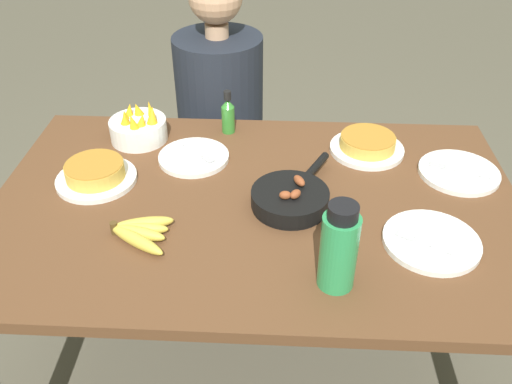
# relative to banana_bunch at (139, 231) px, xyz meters

# --- Properties ---
(ground_plane) EXTENTS (14.00, 14.00, 0.00)m
(ground_plane) POSITION_rel_banana_bunch_xyz_m (0.30, 0.18, -0.78)
(ground_plane) COLOR #565142
(dining_table) EXTENTS (1.53, 0.96, 0.77)m
(dining_table) POSITION_rel_banana_bunch_xyz_m (0.30, 0.18, -0.12)
(dining_table) COLOR brown
(dining_table) RESTS_ON ground_plane
(banana_bunch) EXTENTS (0.17, 0.17, 0.04)m
(banana_bunch) POSITION_rel_banana_bunch_xyz_m (0.00, 0.00, 0.00)
(banana_bunch) COLOR gold
(banana_bunch) RESTS_ON dining_table
(skillet) EXTENTS (0.23, 0.34, 0.08)m
(skillet) POSITION_rel_banana_bunch_xyz_m (0.40, 0.16, 0.01)
(skillet) COLOR black
(skillet) RESTS_ON dining_table
(frittata_plate_center) EXTENTS (0.24, 0.24, 0.06)m
(frittata_plate_center) POSITION_rel_banana_bunch_xyz_m (0.65, 0.46, 0.01)
(frittata_plate_center) COLOR white
(frittata_plate_center) RESTS_ON dining_table
(frittata_plate_side) EXTENTS (0.24, 0.24, 0.06)m
(frittata_plate_side) POSITION_rel_banana_bunch_xyz_m (-0.19, 0.25, 0.01)
(frittata_plate_side) COLOR white
(frittata_plate_side) RESTS_ON dining_table
(empty_plate_near_front) EXTENTS (0.25, 0.25, 0.02)m
(empty_plate_near_front) POSITION_rel_banana_bunch_xyz_m (0.76, 0.01, -0.01)
(empty_plate_near_front) COLOR white
(empty_plate_near_front) RESTS_ON dining_table
(empty_plate_far_left) EXTENTS (0.23, 0.23, 0.02)m
(empty_plate_far_left) POSITION_rel_banana_bunch_xyz_m (0.09, 0.39, -0.01)
(empty_plate_far_left) COLOR white
(empty_plate_far_left) RESTS_ON dining_table
(empty_plate_far_right) EXTENTS (0.24, 0.24, 0.02)m
(empty_plate_far_right) POSITION_rel_banana_bunch_xyz_m (0.92, 0.34, -0.01)
(empty_plate_far_right) COLOR white
(empty_plate_far_right) RESTS_ON dining_table
(fruit_bowl_mango) EXTENTS (0.19, 0.19, 0.13)m
(fruit_bowl_mango) POSITION_rel_banana_bunch_xyz_m (-0.11, 0.50, 0.03)
(fruit_bowl_mango) COLOR white
(fruit_bowl_mango) RESTS_ON dining_table
(water_bottle) EXTENTS (0.09, 0.09, 0.23)m
(water_bottle) POSITION_rel_banana_bunch_xyz_m (0.51, -0.14, 0.09)
(water_bottle) COLOR #2D9351
(water_bottle) RESTS_ON dining_table
(hot_sauce_bottle) EXTENTS (0.04, 0.04, 0.15)m
(hot_sauce_bottle) POSITION_rel_banana_bunch_xyz_m (0.18, 0.57, 0.05)
(hot_sauce_bottle) COLOR #337F2D
(hot_sauce_bottle) RESTS_ON dining_table
(person_figure) EXTENTS (0.38, 0.38, 1.24)m
(person_figure) POSITION_rel_banana_bunch_xyz_m (0.12, 0.87, -0.27)
(person_figure) COLOR black
(person_figure) RESTS_ON ground_plane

